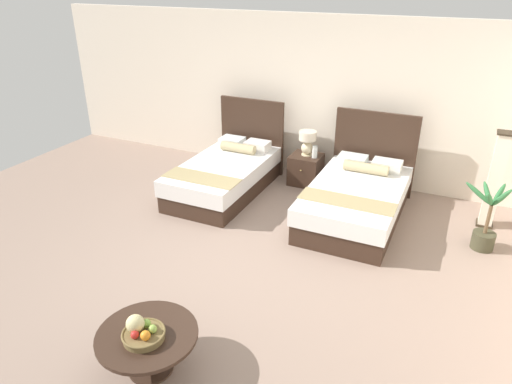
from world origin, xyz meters
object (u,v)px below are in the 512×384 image
Objects in this scene: table_lamp at (308,141)px; fruit_bowl at (142,332)px; bed_near_window at (226,173)px; floor_lamp_corner at (495,181)px; vase at (315,152)px; coffee_table at (148,341)px; bed_near_corner at (357,198)px; potted_palm at (486,227)px; nightstand at (306,169)px.

table_lamp is 1.09× the size of fruit_bowl.
bed_near_window is 5.25× the size of table_lamp.
bed_near_window is 3.85m from floor_lamp_corner.
vase is at bearing 174.95° from floor_lamp_corner.
coffee_table is at bearing 89.73° from fruit_bowl.
bed_near_corner is 1.68m from potted_palm.
coffee_table is at bearing -122.78° from floor_lamp_corner.
table_lamp reaches higher than coffee_table.
nightstand is (-1.05, 0.81, -0.06)m from bed_near_corner.
vase is 0.23× the size of coffee_table.
bed_near_window is 2.40× the size of coffee_table.
floor_lamp_corner is (2.74, -0.27, 0.43)m from nightstand.
floor_lamp_corner is (2.64, 4.16, 0.20)m from fruit_bowl.
table_lamp is at bearing 38.18° from bed_near_window.
vase reaches higher than nightstand.
floor_lamp_corner is at bearing 17.54° from bed_near_corner.
potted_palm is at bearing 53.07° from fruit_bowl.
fruit_bowl is 0.39× the size of potted_palm.
table_lamp is 0.21m from vase.
potted_palm is at bearing -92.10° from floor_lamp_corner.
potted_palm reaches higher than table_lamp.
vase is (0.15, -0.04, 0.35)m from nightstand.
potted_palm is at bearing -2.14° from bed_near_window.
nightstand is 0.36× the size of floor_lamp_corner.
potted_palm is (3.77, -0.14, 0.01)m from bed_near_window.
nightstand is at bearing 174.39° from floor_lamp_corner.
potted_palm is at bearing -4.83° from bed_near_corner.
floor_lamp_corner is at bearing -5.05° from vase.
bed_near_window is at bearing -179.98° from bed_near_corner.
potted_palm reaches higher than vase.
coffee_table is 0.92× the size of potted_palm.
potted_palm reaches higher than coffee_table.
bed_near_corner is 4.33× the size of nightstand.
coffee_table is at bearing -127.38° from potted_palm.
table_lamp is at bearing 173.98° from floor_lamp_corner.
nightstand is at bearing 164.83° from vase.
coffee_table is (0.10, -4.39, -0.41)m from table_lamp.
nightstand is 0.49m from table_lamp.
floor_lamp_corner reaches higher than potted_palm.
nightstand is at bearing 91.30° from fruit_bowl.
potted_palm is (2.62, 3.43, -0.01)m from coffee_table.
floor_lamp_corner reaches higher than vase.
bed_near_corner is 1.40m from table_lamp.
floor_lamp_corner reaches higher than bed_near_window.
nightstand is at bearing 91.32° from coffee_table.
vase is 2.74m from potted_palm.
floor_lamp_corner reaches higher than coffee_table.
bed_near_corner is 5.76× the size of fruit_bowl.
floor_lamp_corner is at bearing -6.02° from table_lamp.
coffee_table is 0.17m from fruit_bowl.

